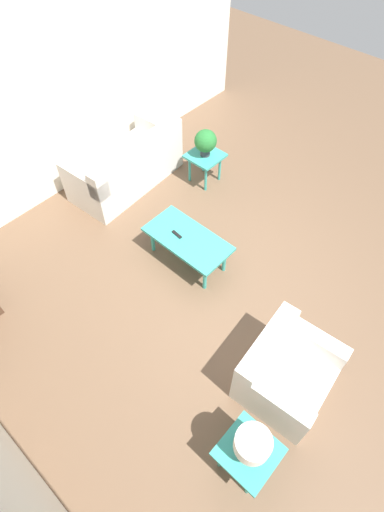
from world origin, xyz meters
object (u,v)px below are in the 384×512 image
Objects in this scene: side_table_lamp at (248,453)px; potted_plant at (206,142)px; coffee_table at (188,240)px; side_table_plant at (205,159)px; sofa at (127,167)px; armchair at (285,372)px; table_lamp at (252,444)px.

potted_plant reaches higher than side_table_lamp.
coffee_table is 2.27× the size of side_table_plant.
potted_plant reaches higher than sofa.
side_table_lamp is at bearing -172.66° from armchair.
sofa is 5.13× the size of table_lamp.
side_table_plant is 1.00× the size of side_table_lamp.
coffee_table is 1.68m from potted_plant.
side_table_lamp is at bearing 136.47° from potted_plant.
potted_plant is at bearing -43.53° from table_lamp.
coffee_table is 2.60m from table_lamp.
potted_plant is at bearing -56.64° from coffee_table.
armchair is 2.43× the size of potted_plant.
sofa is 4.33m from side_table_lamp.
table_lamp reaches higher than side_table_plant.
armchair is at bearing 69.40° from sofa.
armchair is 3.45m from potted_plant.
sofa is at bearing 45.95° from potted_plant.
side_table_plant is (2.81, -1.95, 0.13)m from armchair.
coffee_table is at bearing -35.18° from table_lamp.
side_table_plant is (0.91, -1.38, 0.02)m from coffee_table.
table_lamp reaches higher than coffee_table.
coffee_table is at bearing 123.36° from potted_plant.
coffee_table is (-1.74, 0.52, 0.07)m from sofa.
sofa is 1.81× the size of armchair.
coffee_table is at bearing 123.36° from side_table_plant.
sofa is 3.68× the size of side_table_plant.
armchair is 2.84× the size of table_lamp.
sofa reaches higher than armchair.
side_table_lamp is at bearing 135.00° from table_lamp.
table_lamp is (0.00, -0.00, 0.33)m from side_table_lamp.
armchair is at bearing 145.28° from potted_plant.
armchair reaches higher than side_table_lamp.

